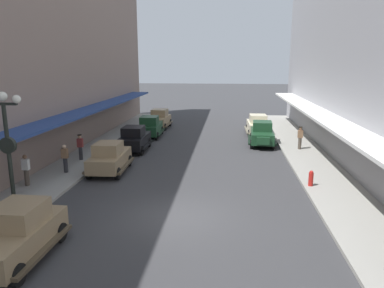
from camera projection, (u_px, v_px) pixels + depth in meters
name	position (u px, v px, depth m)	size (l,w,h in m)	color
ground_plane	(178.00, 216.00, 15.32)	(200.00, 200.00, 0.00)	#38383A
sidewalk_left	(11.00, 208.00, 16.04)	(3.00, 60.00, 0.15)	#99968E
sidewalk_right	(362.00, 222.00, 14.56)	(3.00, 60.00, 0.15)	#99968E
parked_car_0	(17.00, 233.00, 11.79)	(2.17, 4.27, 1.84)	#997F5B
parked_car_1	(134.00, 138.00, 26.56)	(2.20, 4.28, 1.84)	black
parked_car_2	(150.00, 126.00, 31.57)	(2.28, 4.31, 1.84)	#193D23
parked_car_3	(258.00, 124.00, 32.54)	(2.23, 4.29, 1.84)	beige
parked_car_4	(262.00, 133.00, 28.43)	(2.31, 4.32, 1.84)	#193D23
parked_car_5	(110.00, 157.00, 21.30)	(2.28, 4.31, 1.84)	#997F5B
parked_car_6	(159.00, 118.00, 35.94)	(2.23, 4.29, 1.84)	#997F5B
lamp_post_with_clock	(9.00, 152.00, 13.99)	(1.42, 0.44, 5.16)	black
fire_hydrant	(311.00, 178.00, 18.58)	(0.24, 0.24, 0.82)	#B21E19
pedestrian_0	(300.00, 138.00, 26.43)	(0.36, 0.28, 1.67)	#4C4238
pedestrian_1	(80.00, 147.00, 23.53)	(0.36, 0.28, 1.67)	#2D2D33
pedestrian_2	(26.00, 170.00, 18.53)	(0.36, 0.24, 1.64)	#4C4238
pedestrian_4	(65.00, 158.00, 20.80)	(0.36, 0.24, 1.64)	#2D2D33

